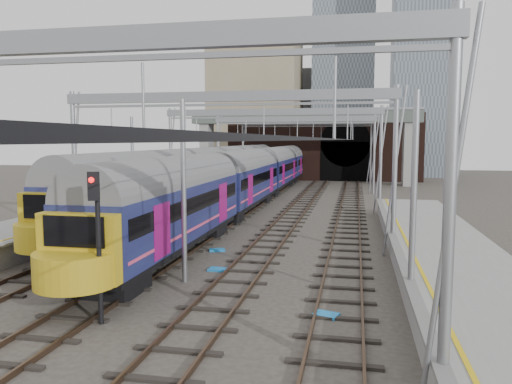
# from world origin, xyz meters

# --- Properties ---
(ground) EXTENTS (160.00, 160.00, 0.00)m
(ground) POSITION_xyz_m (0.00, 0.00, 0.00)
(ground) COLOR #38332D
(ground) RESTS_ON ground
(platform_right) EXTENTS (4.32, 47.00, 1.12)m
(platform_right) POSITION_xyz_m (10.18, -1.50, 0.55)
(platform_right) COLOR gray
(platform_right) RESTS_ON ground
(tracks) EXTENTS (14.40, 80.00, 0.22)m
(tracks) POSITION_xyz_m (0.00, 15.00, 0.02)
(tracks) COLOR #4C3828
(tracks) RESTS_ON ground
(overhead_line) EXTENTS (16.80, 80.00, 8.00)m
(overhead_line) POSITION_xyz_m (0.00, 21.49, 6.57)
(overhead_line) COLOR gray
(overhead_line) RESTS_ON ground
(retaining_wall) EXTENTS (28.00, 2.75, 9.00)m
(retaining_wall) POSITION_xyz_m (1.40, 51.93, 4.33)
(retaining_wall) COLOR black
(retaining_wall) RESTS_ON ground
(overbridge) EXTENTS (28.00, 3.00, 9.25)m
(overbridge) POSITION_xyz_m (0.00, 46.00, 7.27)
(overbridge) COLOR gray
(overbridge) RESTS_ON ground
(city_skyline) EXTENTS (37.50, 27.50, 60.00)m
(city_skyline) POSITION_xyz_m (2.73, 70.48, 17.09)
(city_skyline) COLOR tan
(city_skyline) RESTS_ON ground
(train_main) EXTENTS (2.75, 63.50, 4.74)m
(train_main) POSITION_xyz_m (-2.00, 29.43, 2.46)
(train_main) COLOR black
(train_main) RESTS_ON ground
(train_second) EXTENTS (2.83, 65.40, 4.86)m
(train_second) POSITION_xyz_m (-6.00, 34.91, 2.51)
(train_second) COLOR black
(train_second) RESTS_ON ground
(signal_near_centre) EXTENTS (0.37, 0.46, 4.58)m
(signal_near_centre) POSITION_xyz_m (-0.96, -2.80, 2.91)
(signal_near_centre) COLOR black
(signal_near_centre) RESTS_ON ground
(equip_cover_a) EXTENTS (0.80, 0.59, 0.09)m
(equip_cover_a) POSITION_xyz_m (0.80, 3.86, 0.05)
(equip_cover_a) COLOR #1B7ECD
(equip_cover_a) RESTS_ON ground
(equip_cover_b) EXTENTS (0.89, 0.75, 0.09)m
(equip_cover_b) POSITION_xyz_m (-0.25, 7.44, 0.04)
(equip_cover_b) COLOR #1B7ECD
(equip_cover_b) RESTS_ON ground
(equip_cover_c) EXTENTS (0.88, 0.74, 0.09)m
(equip_cover_c) POSITION_xyz_m (5.61, -0.76, 0.04)
(equip_cover_c) COLOR #1B7ECD
(equip_cover_c) RESTS_ON ground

